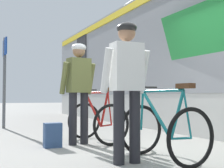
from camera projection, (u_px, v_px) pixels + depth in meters
ground_plane at (154, 151)px, 4.75m from camera, size 80.00×80.00×0.00m
cyclist_near_in_olive at (79, 84)px, 5.43m from camera, size 0.64×0.36×1.76m
cyclist_far_in_white at (127, 79)px, 3.88m from camera, size 0.62×0.32×1.76m
bicycle_near_red at (97, 120)px, 5.68m from camera, size 0.83×1.14×0.99m
bicycle_far_teal at (164, 130)px, 4.01m from camera, size 0.78×1.11×0.99m
backpack_on_platform at (53, 135)px, 5.07m from camera, size 0.28×0.18×0.40m
water_bottle_near_the_bikes at (116, 136)px, 5.81m from camera, size 0.07×0.07×0.20m
platform_sign_post at (5, 67)px, 8.24m from camera, size 0.08×0.70×2.40m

